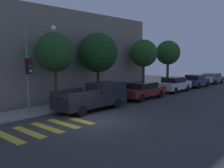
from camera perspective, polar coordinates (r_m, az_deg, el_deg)
name	(u,v)px	position (r m, az deg, el deg)	size (l,w,h in m)	color
ground_plane	(93,121)	(14.25, -4.29, -8.38)	(60.00, 60.00, 0.00)	#333335
sidewalk	(49,109)	(17.52, -14.16, -5.51)	(26.00, 2.22, 0.14)	gray
building_row	(15,56)	(21.05, -21.35, 6.00)	(26.00, 6.00, 7.27)	slate
crosswalk	(47,128)	(13.34, -14.65, -9.60)	(4.51, 2.60, 0.00)	gold
traffic_light_pole	(34,57)	(15.52, -17.35, 5.97)	(2.42, 0.56, 5.62)	slate
pickup_truck	(94,96)	(16.97, -4.07, -2.83)	(5.28, 1.96, 1.77)	black
sedan_near_corner	(143,90)	(21.35, 7.10, -1.36)	(4.61, 1.89, 1.41)	maroon
sedan_middle	(174,84)	(25.97, 13.97, -0.01)	(4.25, 1.85, 1.52)	silver
sedan_far_end	(196,80)	(30.73, 18.61, 0.77)	(4.27, 1.86, 1.46)	#2D3351
sedan_tail_of_row	(212,78)	(35.50, 21.90, 1.30)	(4.24, 1.87, 1.36)	#4C5156
tree_near_corner	(55,52)	(17.25, -12.89, 7.05)	(2.67, 2.67, 5.22)	#42301E
tree_midblock	(98,53)	(19.88, -3.22, 7.18)	(3.14, 3.14, 5.48)	#42301E
tree_far_end	(144,53)	(24.73, 7.25, 6.94)	(2.67, 2.67, 5.23)	#4C3823
tree_behind_truck	(168,53)	(28.77, 12.70, 6.97)	(2.69, 2.69, 5.35)	#4C3823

